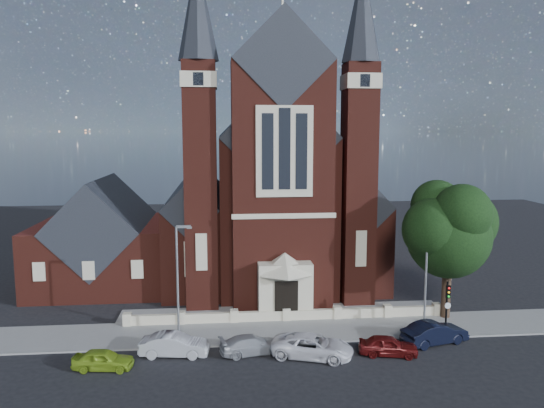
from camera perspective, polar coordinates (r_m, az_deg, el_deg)
The scene contains 16 objects.
ground at distance 49.88m, azimuth 0.32°, elevation -9.12°, with size 120.00×120.00×0.00m, color black.
pavement_strip at distance 40.01m, azimuth 1.90°, elevation -13.48°, with size 60.00×5.00×0.12m, color slate.
forecourt_paving at distance 43.74m, azimuth 1.21°, elevation -11.59°, with size 26.00×3.00×0.14m, color slate.
forecourt_wall at distance 41.87m, azimuth 1.54°, elevation -12.49°, with size 24.00×0.40×0.90m, color beige.
church at distance 55.98m, azimuth -0.50°, elevation 1.30°, with size 20.01×34.90×29.20m.
parish_hall at distance 52.74m, azimuth -17.64°, elevation -4.07°, with size 12.00×12.20×10.24m.
street_tree at distance 42.66m, azimuth 18.77°, elevation -2.83°, with size 6.40×6.60×10.70m.
street_lamp_left at distance 37.91m, azimuth -10.01°, elevation -7.49°, with size 1.16×0.22×8.09m.
street_lamp_right at distance 40.65m, azimuth 16.37°, elevation -6.65°, with size 1.16×0.22×8.09m.
traffic_signal at distance 40.15m, azimuth 18.33°, elevation -9.90°, with size 0.28×0.42×4.00m.
car_lime_van at distance 35.44m, azimuth -17.69°, elevation -15.65°, with size 1.49×3.70×1.26m, color #7DA220.
car_silver_a at distance 36.25m, azimuth -10.45°, elevation -14.68°, with size 1.56×4.47×1.47m, color #AAADB2.
car_silver_b at distance 36.07m, azimuth -2.17°, elevation -14.88°, with size 1.73×4.26×1.24m, color #989B9F.
car_white_suv at distance 35.60m, azimuth 4.37°, elevation -15.00°, with size 2.44×5.28×1.47m, color white.
car_dark_red at distance 36.60m, azimuth 12.39°, elevation -14.66°, with size 1.54×3.83×1.31m, color #540E0E.
car_navy at distance 39.17m, azimuth 17.11°, elevation -13.11°, with size 1.63×4.68×1.54m, color black.
Camera 1 is at (-4.87, -32.47, 14.52)m, focal length 35.00 mm.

